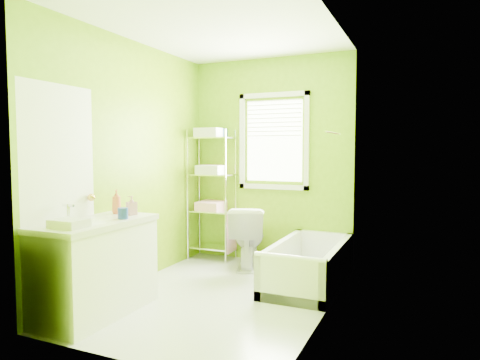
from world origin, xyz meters
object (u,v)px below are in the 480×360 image
at_px(wire_shelf_unit, 213,179).
at_px(toilet, 248,237).
at_px(bathtub, 308,270).
at_px(vanity, 96,265).

bearing_deg(wire_shelf_unit, toilet, -19.50).
xyz_separation_m(bathtub, vanity, (-1.49, -1.57, 0.29)).
bearing_deg(wire_shelf_unit, bathtub, -21.60).
relative_size(bathtub, vanity, 1.34).
bearing_deg(toilet, wire_shelf_unit, -37.87).
height_order(bathtub, toilet, toilet).
bearing_deg(bathtub, vanity, -133.53).
height_order(vanity, wire_shelf_unit, wire_shelf_unit).
bearing_deg(bathtub, wire_shelf_unit, 158.40).
distance_m(toilet, vanity, 2.03).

